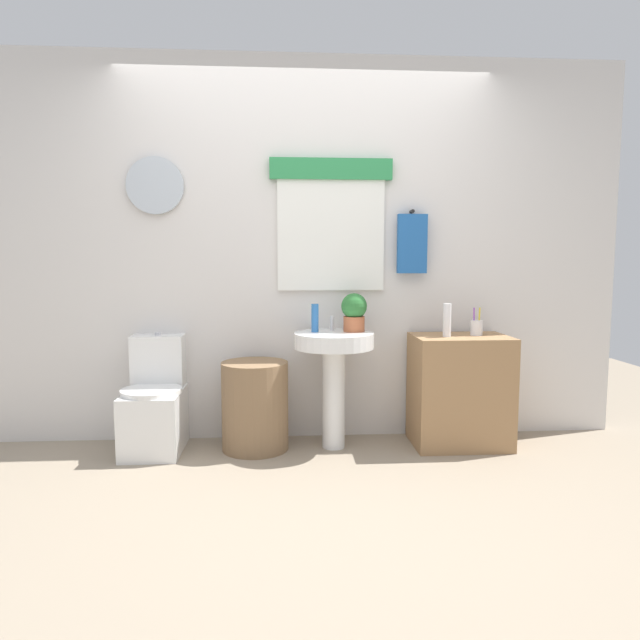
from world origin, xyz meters
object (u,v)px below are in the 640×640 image
soap_bottle (315,318)px  potted_plant (354,311)px  wooden_cabinet (460,390)px  laundry_hamper (255,406)px  pedestal_sink (334,361)px  toothbrush_cup (477,327)px  toilet (155,406)px  lotion_bottle (447,320)px

soap_bottle → potted_plant: size_ratio=0.73×
wooden_cabinet → laundry_hamper: bearing=180.0°
potted_plant → wooden_cabinet: bearing=-4.9°
laundry_hamper → potted_plant: (0.66, 0.06, 0.61)m
pedestal_sink → toothbrush_cup: bearing=1.2°
toilet → toothbrush_cup: bearing=-0.4°
wooden_cabinet → soap_bottle: (-0.97, 0.05, 0.49)m
potted_plant → toothbrush_cup: bearing=-2.8°
laundry_hamper → lotion_bottle: (1.25, -0.04, 0.56)m
wooden_cabinet → lotion_bottle: lotion_bottle is taller
toilet → wooden_cabinet: 2.01m
toilet → pedestal_sink: bearing=-1.7°
soap_bottle → potted_plant: 0.26m
potted_plant → toothbrush_cup: size_ratio=1.37×
lotion_bottle → toothbrush_cup: 0.23m
toilet → potted_plant: 1.44m
toilet → soap_bottle: bearing=0.9°
pedestal_sink → lotion_bottle: 0.79m
toilet → soap_bottle: (1.05, 0.02, 0.57)m
laundry_hamper → pedestal_sink: size_ratio=0.75×
toilet → lotion_bottle: (1.90, -0.07, 0.56)m
lotion_bottle → wooden_cabinet: bearing=20.0°
potted_plant → toothbrush_cup: (0.82, -0.04, -0.11)m
lotion_bottle → toothbrush_cup: (0.22, 0.06, -0.06)m
toilet → toothbrush_cup: 2.18m
toilet → lotion_bottle: lotion_bottle is taller
toilet → soap_bottle: 1.19m
toothbrush_cup → soap_bottle: bearing=178.4°
pedestal_sink → toilet: bearing=178.3°
toilet → laundry_hamper: (0.65, -0.03, 0.00)m
soap_bottle → potted_plant: (0.26, 0.01, 0.04)m
pedestal_sink → toothbrush_cup: toothbrush_cup is taller
soap_bottle → toothbrush_cup: bearing=-1.6°
lotion_bottle → toothbrush_cup: bearing=15.3°
laundry_hamper → toothbrush_cup: (1.47, 0.02, 0.50)m
pedestal_sink → soap_bottle: (-0.12, 0.05, 0.28)m
toilet → soap_bottle: soap_bottle is taller
pedestal_sink → toothbrush_cup: 0.98m
soap_bottle → pedestal_sink: bearing=-22.6°
toilet → lotion_bottle: bearing=-2.2°
pedestal_sink → wooden_cabinet: pedestal_sink is taller
pedestal_sink → soap_bottle: bearing=157.4°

